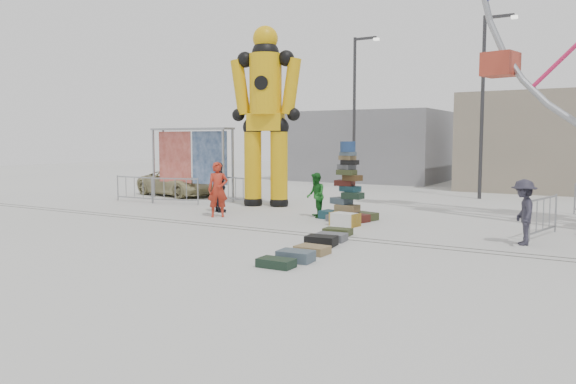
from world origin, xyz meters
The scene contains 25 objects.
ground centered at (0.00, 0.00, 0.00)m, with size 90.00×90.00×0.00m, color #9E9E99.
track_line_near centered at (0.00, 0.60, 0.00)m, with size 40.00×0.04×0.01m, color #47443F.
track_line_far centered at (0.00, 1.00, 0.00)m, with size 40.00×0.04×0.01m, color #47443F.
building_left centered at (-6.00, 22.00, 2.20)m, with size 10.00×8.00×4.40m, color gray.
lamp_post_right centered at (3.09, 13.00, 4.48)m, with size 1.41×0.25×8.00m.
lamp_post_left centered at (-3.91, 15.00, 4.48)m, with size 1.41×0.25×8.00m.
suitcase_tower centered at (0.64, 4.05, 0.72)m, with size 1.92×1.61×2.58m.
crash_test_dummy centered at (-3.76, 5.88, 3.82)m, with size 2.87×1.34×7.25m.
banner_scaffold centered at (-7.85, 6.24, 2.36)m, with size 4.37×0.98×3.14m.
steamer_trunk centered at (1.13, 2.76, 0.20)m, with size 0.85×0.49×0.40m, color silver.
row_case_0 centered at (1.64, 1.16, 0.09)m, with size 0.76×0.45×0.19m, color #323A1D.
row_case_1 centered at (1.89, 0.24, 0.10)m, with size 0.77×0.56×0.20m, color #54565B.
row_case_2 centered at (1.96, -0.47, 0.12)m, with size 0.75×0.51×0.25m, color black.
row_case_3 centered at (2.25, -1.48, 0.10)m, with size 0.75×0.53×0.19m, color olive.
row_case_4 centered at (2.32, -2.39, 0.12)m, with size 0.76×0.50×0.24m, color #435460.
row_case_5 centered at (2.25, -3.08, 0.09)m, with size 0.76×0.46×0.19m, color black.
barricade_dummy_a centered at (-9.38, 4.30, 0.55)m, with size 2.00×0.10×1.10m, color gray, non-canonical shape.
barricade_dummy_b centered at (-7.29, 4.52, 0.55)m, with size 2.00×0.10×1.10m, color gray, non-canonical shape.
barricade_dummy_c centered at (-5.39, 6.09, 0.55)m, with size 2.00×0.10×1.10m, color gray, non-canonical shape.
barricade_wheel_front centered at (6.58, 3.77, 0.55)m, with size 2.00×0.10×1.10m, color gray, non-canonical shape.
pedestrian_red centered at (-3.46, 2.38, 0.94)m, with size 0.69×0.45×1.88m, color #A62817.
pedestrian_green centered at (-0.52, 3.96, 0.76)m, with size 0.74×0.58×1.53m, color #18611C.
pedestrian_black centered at (-4.18, 3.39, 0.91)m, with size 1.07×0.45×1.83m, color black.
pedestrian_grey centered at (6.28, 2.20, 0.83)m, with size 1.07×0.61×1.66m, color #25232F.
parked_suv centered at (-9.59, 7.29, 0.60)m, with size 1.99×4.32×1.20m, color tan.
Camera 1 is at (8.26, -12.81, 2.65)m, focal length 35.00 mm.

